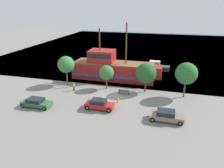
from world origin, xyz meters
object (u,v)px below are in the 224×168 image
(moored_boat_dockside, at_px, (90,64))
(moored_boat_outer, at_px, (156,67))
(parked_car_curb_front, at_px, (36,103))
(pirate_ship, at_px, (113,68))
(parked_car_curb_rear, at_px, (166,116))
(bench_promenade_east, at_px, (124,92))
(parked_car_curb_mid, at_px, (99,104))
(fire_hydrant, at_px, (118,100))
(pedestrian_walking_near, at_px, (74,86))

(moored_boat_dockside, height_order, moored_boat_outer, moored_boat_outer)
(moored_boat_outer, xyz_separation_m, parked_car_curb_front, (-15.74, -23.91, -0.12))
(pirate_ship, bearing_deg, moored_boat_dockside, 138.52)
(moored_boat_dockside, xyz_separation_m, parked_car_curb_rear, (18.85, -21.36, 0.05))
(moored_boat_dockside, relative_size, parked_car_curb_rear, 1.50)
(parked_car_curb_rear, height_order, bench_promenade_east, parked_car_curb_rear)
(parked_car_curb_mid, xyz_separation_m, fire_hydrant, (2.10, 2.88, -0.33))
(parked_car_curb_rear, relative_size, bench_promenade_east, 2.44)
(pedestrian_walking_near, bearing_deg, fire_hydrant, -16.89)
(pirate_ship, xyz_separation_m, fire_hydrant, (3.78, -10.87, -1.74))
(moored_boat_dockside, distance_m, parked_car_curb_front, 22.20)
(fire_hydrant, bearing_deg, pirate_ship, 109.19)
(pirate_ship, bearing_deg, fire_hydrant, -70.81)
(parked_car_curb_rear, bearing_deg, bench_promenade_east, 135.36)
(parked_car_curb_mid, bearing_deg, pedestrian_walking_near, 139.96)
(moored_boat_dockside, distance_m, fire_hydrant, 20.93)
(moored_boat_outer, bearing_deg, parked_car_curb_rear, -82.12)
(moored_boat_outer, xyz_separation_m, parked_car_curb_mid, (-6.39, -22.17, -0.04))
(parked_car_curb_rear, distance_m, fire_hydrant, 8.39)
(parked_car_curb_mid, bearing_deg, pirate_ship, 96.97)
(fire_hydrant, bearing_deg, pedestrian_walking_near, 163.11)
(moored_boat_outer, relative_size, parked_car_curb_mid, 1.40)
(parked_car_curb_mid, bearing_deg, moored_boat_outer, 73.91)
(parked_car_curb_rear, bearing_deg, moored_boat_dockside, 131.43)
(parked_car_curb_front, bearing_deg, pedestrian_walking_near, 69.03)
(parked_car_curb_front, height_order, parked_car_curb_mid, parked_car_curb_mid)
(moored_boat_outer, bearing_deg, pirate_ship, -133.83)
(bench_promenade_east, height_order, pedestrian_walking_near, pedestrian_walking_near)
(parked_car_curb_rear, bearing_deg, moored_boat_outer, 97.88)
(moored_boat_dockside, distance_m, parked_car_curb_mid, 22.46)
(fire_hydrant, height_order, bench_promenade_east, bench_promenade_east)
(pirate_ship, distance_m, parked_car_curb_rear, 18.54)
(pirate_ship, xyz_separation_m, moored_boat_dockside, (-7.58, 6.70, -1.47))
(moored_boat_outer, distance_m, fire_hydrant, 19.76)
(moored_boat_outer, height_order, fire_hydrant, moored_boat_outer)
(moored_boat_outer, bearing_deg, parked_car_curb_front, -123.35)
(pedestrian_walking_near, bearing_deg, parked_car_curb_mid, -40.04)
(parked_car_curb_front, relative_size, pedestrian_walking_near, 2.78)
(parked_car_curb_mid, relative_size, fire_hydrant, 5.56)
(pirate_ship, xyz_separation_m, parked_car_curb_front, (-7.66, -15.50, -1.49))
(moored_boat_outer, relative_size, pedestrian_walking_near, 3.67)
(moored_boat_outer, distance_m, parked_car_curb_mid, 23.08)
(parked_car_curb_rear, bearing_deg, fire_hydrant, 153.19)
(moored_boat_outer, bearing_deg, bench_promenade_east, -104.53)
(fire_hydrant, xyz_separation_m, pedestrian_walking_near, (-8.66, 2.63, 0.40))
(moored_boat_dockside, height_order, fire_hydrant, moored_boat_dockside)
(moored_boat_outer, relative_size, bench_promenade_east, 3.27)
(moored_boat_outer, height_order, parked_car_curb_front, moored_boat_outer)
(moored_boat_outer, distance_m, parked_car_curb_rear, 23.29)
(pirate_ship, xyz_separation_m, parked_car_curb_mid, (1.68, -13.76, -1.40))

